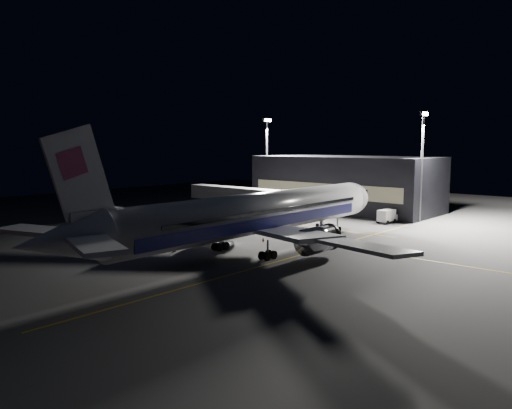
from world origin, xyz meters
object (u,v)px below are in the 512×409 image
Objects in this scene: safety_cone_b at (231,234)px; floodlight_mast_south at (422,157)px; airliner at (253,215)px; service_truck at (388,216)px; safety_cone_a at (263,239)px; jet_bridge at (262,197)px; floodlight_mast_north at (267,154)px; baggage_tug at (209,236)px; safety_cone_c at (175,249)px.

floodlight_mast_south is at bearing -26.44° from safety_cone_b.
airliner is 12.14× the size of service_truck.
safety_cone_a is (-28.79, 6.17, -1.06)m from service_truck.
floodlight_mast_south is at bearing -53.21° from jet_bridge.
floodlight_mast_north reaches higher than baggage_tug.
floodlight_mast_south is 51.39m from safety_cone_c.
safety_cone_b is at bearing -11.35° from baggage_tug.
floodlight_mast_south is 31.15× the size of safety_cone_c.
service_truck is (12.79, -20.07, -3.22)m from jet_bridge.
safety_cone_b is (-28.79, 12.91, -1.06)m from service_truck.
baggage_tug is at bearing -151.10° from floodlight_mast_north.
jet_bridge is 18.05m from safety_cone_b.
floodlight_mast_south is (41.08, -6.01, 7.21)m from airliner.
floodlight_mast_north is at bearing 83.31° from service_truck.
safety_cone_b is 0.91× the size of safety_cone_c.
safety_cone_c is at bearing 163.01° from safety_cone_a.
airliner is 52.56m from floodlight_mast_north.
airliner is at bearing 178.80° from service_truck.
safety_cone_c is (-13.84, -2.51, 0.03)m from safety_cone_b.
service_truck is (-5.21, -34.00, -11.01)m from floodlight_mast_north.
airliner is at bearing -149.57° from safety_cone_a.
airliner is 2.97× the size of floodlight_mast_north.
jet_bridge reaches higher than safety_cone_b.
jet_bridge is 1.66× the size of floodlight_mast_south.
safety_cone_c is at bearing -153.74° from floodlight_mast_north.
jet_bridge is 1.66× the size of floodlight_mast_north.
jet_bridge is 24.06m from floodlight_mast_north.
floodlight_mast_north is at bearing 37.91° from airliner.
service_truck is at bearing -3.22° from airliner.
service_truck is at bearing -13.71° from safety_cone_c.
floodlight_mast_south reaches higher than airliner.
baggage_tug reaches higher than safety_cone_c.
safety_cone_a is 14.47m from safety_cone_c.
service_truck is at bearing -12.10° from safety_cone_a.
service_truck is 31.57m from safety_cone_b.
safety_cone_a is at bearing 169.92° from service_truck.
baggage_tug is at bearing 82.60° from airliner.
airliner is 20.87× the size of baggage_tug.
safety_cone_b is (-34.00, -21.09, -12.07)m from floodlight_mast_north.
safety_cone_c is at bearing 128.90° from airliner.
safety_cone_b is at bearing 157.87° from service_truck.
floodlight_mast_south is (0.00, -38.00, 0.00)m from floodlight_mast_north.
airliner is 1.79× the size of jet_bridge.
safety_cone_b is at bearing 56.99° from airliner.
baggage_tug is 4.43× the size of safety_cone_c.
safety_cone_b is (7.08, 10.89, -4.86)m from airliner.
jet_bridge is 51.77× the size of safety_cone_c.
safety_cone_b is at bearing -148.18° from floodlight_mast_north.
floodlight_mast_north is 4.09× the size of service_truck.
safety_cone_c is (-42.64, 10.40, -1.03)m from service_truck.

